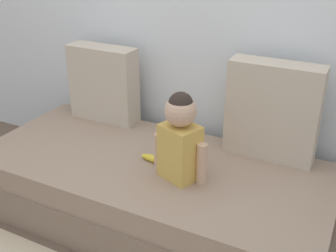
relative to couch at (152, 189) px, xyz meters
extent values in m
plane|color=brown|center=(0.00, 0.00, -0.19)|extent=(12.00, 12.00, 0.00)
cube|color=silver|center=(0.00, 0.61, 0.97)|extent=(5.30, 0.10, 2.30)
cube|color=#826C5B|center=(0.00, 0.00, -0.07)|extent=(2.10, 0.96, 0.23)
cube|color=gray|center=(0.00, 0.00, 0.12)|extent=(2.04, 0.93, 0.15)
cube|color=#C1B29E|center=(-0.58, 0.38, 0.45)|extent=(0.48, 0.16, 0.52)
cube|color=#C1B29E|center=(0.58, 0.38, 0.47)|extent=(0.52, 0.16, 0.57)
cube|color=gold|center=(0.22, -0.07, 0.34)|extent=(0.24, 0.22, 0.31)
sphere|color=tan|center=(0.22, -0.07, 0.58)|extent=(0.16, 0.16, 0.16)
sphere|color=#2D231E|center=(0.22, -0.07, 0.62)|extent=(0.13, 0.13, 0.13)
cylinder|color=tan|center=(0.09, -0.07, 0.31)|extent=(0.06, 0.06, 0.23)
cylinder|color=tan|center=(0.34, -0.07, 0.31)|extent=(0.06, 0.06, 0.23)
ellipsoid|color=yellow|center=(0.02, 0.00, 0.21)|extent=(0.17, 0.06, 0.04)
camera|label=1|loc=(1.04, -1.82, 1.42)|focal=44.70mm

